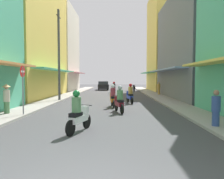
# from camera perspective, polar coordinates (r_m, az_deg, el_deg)

# --- Properties ---
(ground_plane) EXTENTS (92.66, 92.66, 0.00)m
(ground_plane) POSITION_cam_1_polar(r_m,az_deg,el_deg) (20.57, -0.57, -2.58)
(ground_plane) COLOR #424244
(sidewalk_left) EXTENTS (1.80, 50.12, 0.12)m
(sidewalk_left) POSITION_cam_1_polar(r_m,az_deg,el_deg) (21.30, -14.09, -2.32)
(sidewalk_left) COLOR #9E9991
(sidewalk_left) RESTS_ON ground
(sidewalk_right) EXTENTS (1.80, 50.12, 0.12)m
(sidewalk_right) POSITION_cam_1_polar(r_m,az_deg,el_deg) (21.02, 13.13, -2.38)
(sidewalk_right) COLOR #9E9991
(sidewalk_right) RESTS_ON ground
(building_left_mid) EXTENTS (7.05, 12.79, 13.92)m
(building_left_mid) POSITION_cam_1_polar(r_m,az_deg,el_deg) (24.60, -22.30, 14.40)
(building_left_mid) COLOR #EFD159
(building_left_mid) RESTS_ON ground
(building_left_far) EXTENTS (7.05, 9.26, 12.57)m
(building_left_far) POSITION_cam_1_polar(r_m,az_deg,el_deg) (35.41, -14.62, 9.87)
(building_left_far) COLOR silver
(building_left_far) RESTS_ON ground
(building_right_mid) EXTENTS (7.05, 12.94, 10.13)m
(building_right_mid) POSITION_cam_1_polar(r_m,az_deg,el_deg) (23.45, 22.11, 10.28)
(building_right_mid) COLOR slate
(building_right_mid) RESTS_ON ground
(building_right_far) EXTENTS (7.05, 9.34, 14.64)m
(building_right_far) POSITION_cam_1_polar(r_m,az_deg,el_deg) (35.05, 15.06, 11.64)
(building_right_far) COLOR #EFD159
(building_right_far) RESTS_ON ground
(motorbike_white) EXTENTS (0.77, 1.74, 1.58)m
(motorbike_white) POSITION_cam_1_polar(r_m,az_deg,el_deg) (8.25, -8.65, -6.17)
(motorbike_white) COLOR black
(motorbike_white) RESTS_ON ground
(motorbike_blue) EXTENTS (0.62, 1.79, 1.58)m
(motorbike_blue) POSITION_cam_1_polar(r_m,az_deg,el_deg) (17.29, 4.69, -1.32)
(motorbike_blue) COLOR black
(motorbike_blue) RESTS_ON ground
(motorbike_orange) EXTENTS (0.55, 1.81, 1.58)m
(motorbike_orange) POSITION_cam_1_polar(r_m,az_deg,el_deg) (15.06, 0.18, -1.96)
(motorbike_orange) COLOR black
(motorbike_orange) RESTS_ON ground
(motorbike_green) EXTENTS (0.56, 1.80, 1.58)m
(motorbike_green) POSITION_cam_1_polar(r_m,az_deg,el_deg) (26.52, 0.47, 0.21)
(motorbike_green) COLOR black
(motorbike_green) RESTS_ON ground
(motorbike_black) EXTENTS (0.55, 1.81, 0.96)m
(motorbike_black) POSITION_cam_1_polar(r_m,az_deg,el_deg) (32.83, 5.76, 0.40)
(motorbike_black) COLOR black
(motorbike_black) RESTS_ON ground
(motorbike_maroon) EXTENTS (0.67, 1.77, 1.58)m
(motorbike_maroon) POSITION_cam_1_polar(r_m,az_deg,el_deg) (12.75, 1.86, -2.87)
(motorbike_maroon) COLOR black
(motorbike_maroon) RESTS_ON ground
(parked_car) EXTENTS (2.08, 4.23, 1.45)m
(parked_car) POSITION_cam_1_polar(r_m,az_deg,el_deg) (36.53, -2.33, 1.05)
(parked_car) COLOR black
(parked_car) RESTS_ON ground
(pedestrian_crossing) EXTENTS (0.34, 0.34, 1.55)m
(pedestrian_crossing) POSITION_cam_1_polar(r_m,az_deg,el_deg) (9.58, 25.45, -4.75)
(pedestrian_crossing) COLOR #334C8C
(pedestrian_crossing) RESTS_ON ground
(pedestrian_far) EXTENTS (0.34, 0.34, 1.57)m
(pedestrian_far) POSITION_cam_1_polar(r_m,az_deg,el_deg) (25.48, 12.12, 0.20)
(pedestrian_far) COLOR #BF8C3F
(pedestrian_far) RESTS_ON ground
(pedestrian_foreground) EXTENTS (0.44, 0.44, 1.70)m
(pedestrian_foreground) POSITION_cam_1_polar(r_m,az_deg,el_deg) (12.97, -25.78, -1.96)
(pedestrian_foreground) COLOR #598C59
(pedestrian_foreground) RESTS_ON ground
(utility_pole) EXTENTS (0.20, 1.20, 7.84)m
(utility_pole) POSITION_cam_1_polar(r_m,az_deg,el_deg) (19.53, -13.68, 8.78)
(utility_pole) COLOR #4C4C4F
(utility_pole) RESTS_ON ground
(street_sign_no_entry) EXTENTS (0.07, 0.60, 2.65)m
(street_sign_no_entry) POSITION_cam_1_polar(r_m,az_deg,el_deg) (12.20, -22.24, 1.40)
(street_sign_no_entry) COLOR gray
(street_sign_no_entry) RESTS_ON ground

